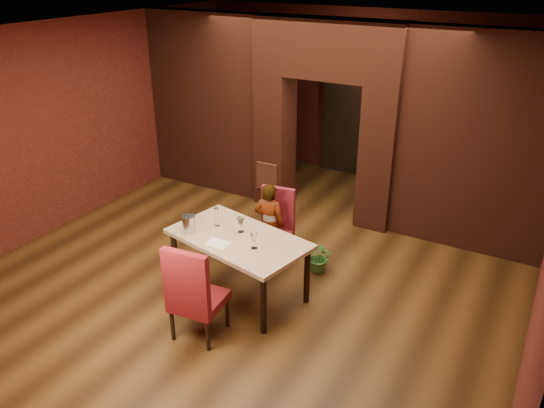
% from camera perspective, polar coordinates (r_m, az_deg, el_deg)
% --- Properties ---
extents(floor, '(8.00, 8.00, 0.00)m').
position_cam_1_polar(floor, '(7.73, -0.85, -6.33)').
color(floor, '#482C12').
rests_on(floor, ground).
extents(ceiling, '(7.00, 8.00, 0.04)m').
position_cam_1_polar(ceiling, '(6.65, -1.03, 17.91)').
color(ceiling, silver).
rests_on(ceiling, ground).
extents(wall_back, '(7.00, 0.04, 3.20)m').
position_cam_1_polar(wall_back, '(10.53, 10.43, 11.35)').
color(wall_back, maroon).
rests_on(wall_back, ground).
extents(wall_left, '(0.04, 8.00, 3.20)m').
position_cam_1_polar(wall_left, '(9.23, -20.19, 8.30)').
color(wall_left, maroon).
rests_on(wall_left, ground).
extents(pillar_left, '(0.55, 0.55, 2.30)m').
position_cam_1_polar(pillar_left, '(9.26, 0.32, 6.98)').
color(pillar_left, maroon).
rests_on(pillar_left, ground).
extents(pillar_right, '(0.55, 0.55, 2.30)m').
position_cam_1_polar(pillar_right, '(8.55, 11.53, 4.88)').
color(pillar_right, maroon).
rests_on(pillar_right, ground).
extents(lintel, '(2.45, 0.55, 0.90)m').
position_cam_1_polar(lintel, '(8.48, 6.19, 16.27)').
color(lintel, maroon).
rests_on(lintel, ground).
extents(wing_wall_left, '(2.28, 0.35, 3.20)m').
position_cam_1_polar(wing_wall_left, '(9.88, -6.95, 10.68)').
color(wing_wall_left, maroon).
rests_on(wing_wall_left, ground).
extents(wing_wall_right, '(2.28, 0.35, 3.20)m').
position_cam_1_polar(wing_wall_right, '(8.11, 21.29, 5.92)').
color(wing_wall_right, maroon).
rests_on(wing_wall_right, ground).
extents(vent_panel, '(0.40, 0.03, 0.50)m').
position_cam_1_polar(vent_panel, '(9.23, -0.59, 2.94)').
color(vent_panel, '#AD5332').
rests_on(vent_panel, ground).
extents(rear_door, '(0.90, 0.08, 2.10)m').
position_cam_1_polar(rear_door, '(10.75, 8.07, 8.75)').
color(rear_door, black).
rests_on(rear_door, ground).
extents(rear_door_frame, '(1.02, 0.04, 2.22)m').
position_cam_1_polar(rear_door_frame, '(10.71, 7.99, 8.70)').
color(rear_door_frame, black).
rests_on(rear_door_frame, ground).
extents(dining_table, '(1.93, 1.33, 0.83)m').
position_cam_1_polar(dining_table, '(6.91, -3.56, -6.56)').
color(dining_table, tan).
rests_on(dining_table, ground).
extents(chair_far, '(0.56, 0.56, 1.09)m').
position_cam_1_polar(chair_far, '(7.51, 0.12, -2.59)').
color(chair_far, maroon).
rests_on(chair_far, ground).
extents(chair_near, '(0.61, 0.61, 1.22)m').
position_cam_1_polar(chair_near, '(6.14, -7.93, -9.08)').
color(chair_near, maroon).
rests_on(chair_near, ground).
extents(person_seated, '(0.48, 0.35, 1.23)m').
position_cam_1_polar(person_seated, '(7.45, -0.30, -2.18)').
color(person_seated, beige).
rests_on(person_seated, ground).
extents(wine_glass_a, '(0.09, 0.09, 0.21)m').
position_cam_1_polar(wine_glass_a, '(6.76, -3.44, -2.25)').
color(wine_glass_a, white).
rests_on(wine_glass_a, dining_table).
extents(wine_glass_b, '(0.08, 0.08, 0.20)m').
position_cam_1_polar(wine_glass_b, '(6.77, -3.33, -2.26)').
color(wine_glass_b, white).
rests_on(wine_glass_b, dining_table).
extents(wine_glass_c, '(0.09, 0.09, 0.22)m').
position_cam_1_polar(wine_glass_c, '(6.38, -1.94, -3.93)').
color(wine_glass_c, white).
rests_on(wine_glass_c, dining_table).
extents(tasting_sheet, '(0.29, 0.22, 0.00)m').
position_cam_1_polar(tasting_sheet, '(6.57, -5.83, -4.24)').
color(tasting_sheet, silver).
rests_on(tasting_sheet, dining_table).
extents(wine_bucket, '(0.17, 0.17, 0.21)m').
position_cam_1_polar(wine_bucket, '(6.86, -8.94, -2.08)').
color(wine_bucket, '#A9A9B0').
rests_on(wine_bucket, dining_table).
extents(water_bottle, '(0.06, 0.06, 0.27)m').
position_cam_1_polar(water_bottle, '(6.94, -5.98, -1.33)').
color(water_bottle, white).
rests_on(water_bottle, dining_table).
extents(potted_plant, '(0.45, 0.40, 0.45)m').
position_cam_1_polar(potted_plant, '(7.45, 5.14, -5.71)').
color(potted_plant, '#2E6526').
rests_on(potted_plant, ground).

